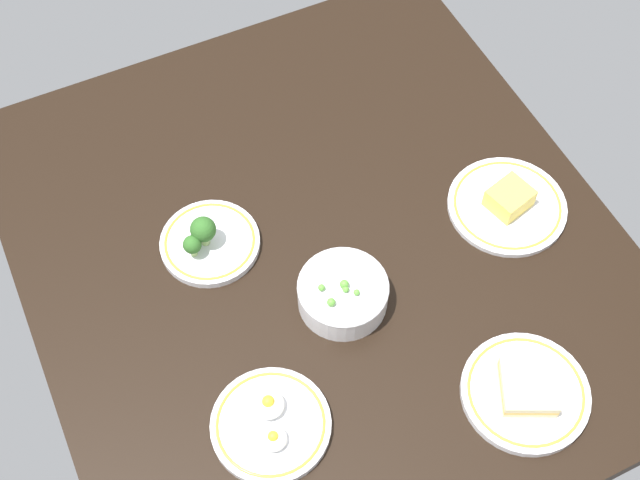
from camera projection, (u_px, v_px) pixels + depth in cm
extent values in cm
cube|color=black|center=(320.00, 252.00, 155.38)|extent=(113.62, 102.89, 4.00)
cylinder|color=silver|center=(210.00, 243.00, 153.21)|extent=(17.87, 17.87, 1.42)
torus|color=gold|center=(210.00, 241.00, 152.61)|extent=(16.23, 16.23, 0.50)
cylinder|color=#9EBC72|center=(205.00, 239.00, 151.39)|extent=(1.61, 1.61, 2.49)
sphere|color=#2D6023|center=(203.00, 229.00, 148.89)|extent=(4.59, 4.59, 4.59)
cylinder|color=#9EBC72|center=(194.00, 251.00, 150.32)|extent=(1.16, 1.16, 1.90)
sphere|color=#2D6023|center=(192.00, 245.00, 148.47)|extent=(3.31, 3.31, 3.31)
cylinder|color=silver|center=(343.00, 294.00, 145.39)|extent=(15.36, 15.36, 5.24)
torus|color=silver|center=(343.00, 287.00, 143.18)|extent=(15.54, 15.54, 0.80)
sphere|color=#599E38|center=(344.00, 285.00, 142.58)|extent=(1.35, 1.35, 1.35)
sphere|color=#599E38|center=(346.00, 289.00, 142.27)|extent=(1.13, 1.13, 1.13)
sphere|color=#599E38|center=(356.00, 293.00, 141.96)|extent=(1.08, 1.08, 1.08)
sphere|color=#599E38|center=(331.00, 302.00, 140.78)|extent=(1.45, 1.45, 1.45)
sphere|color=#599E38|center=(321.00, 288.00, 142.41)|extent=(1.18, 1.18, 1.18)
sphere|color=#599E38|center=(344.00, 284.00, 142.54)|extent=(1.55, 1.55, 1.55)
cylinder|color=silver|center=(507.00, 206.00, 157.78)|extent=(21.88, 21.88, 1.02)
torus|color=gold|center=(507.00, 204.00, 157.35)|extent=(19.75, 19.75, 0.50)
cube|color=#F2D14C|center=(509.00, 198.00, 155.67)|extent=(8.07, 8.71, 3.98)
cylinder|color=silver|center=(271.00, 425.00, 134.92)|extent=(19.12, 19.12, 1.43)
torus|color=gold|center=(271.00, 423.00, 134.32)|extent=(17.33, 17.33, 0.50)
ellipsoid|color=white|center=(273.00, 439.00, 131.78)|extent=(4.28, 4.28, 2.36)
sphere|color=yellow|center=(273.00, 436.00, 130.88)|extent=(1.71, 1.71, 1.71)
ellipsoid|color=white|center=(269.00, 404.00, 134.54)|extent=(5.04, 5.04, 2.77)
sphere|color=yellow|center=(268.00, 401.00, 133.49)|extent=(2.02, 2.02, 2.02)
cylinder|color=silver|center=(525.00, 393.00, 137.81)|extent=(20.80, 20.80, 1.46)
torus|color=gold|center=(526.00, 391.00, 137.19)|extent=(18.80, 18.80, 0.50)
cube|color=beige|center=(527.00, 390.00, 136.68)|extent=(11.82, 11.62, 1.20)
cube|color=#E5B24C|center=(528.00, 387.00, 135.84)|extent=(11.82, 11.62, 0.80)
cube|color=beige|center=(529.00, 385.00, 135.00)|extent=(11.82, 11.62, 1.20)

